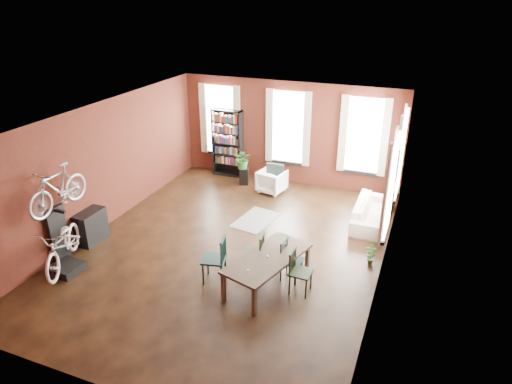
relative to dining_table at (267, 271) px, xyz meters
The scene contains 19 objects.
room 2.68m from the dining_table, 123.88° to the left, with size 9.00×9.04×3.22m.
dining_table is the anchor object (origin of this frame).
dining_chair_a 1.15m from the dining_table, 168.30° to the right, with size 0.48×0.48×1.05m, color #173332.
dining_chair_b 0.59m from the dining_table, 142.65° to the left, with size 0.44×0.44×0.96m, color black.
dining_chair_c 0.71m from the dining_table, ahead, with size 0.43×0.43×0.93m, color #1F2F1C.
dining_chair_d 0.58m from the dining_table, 46.39° to the left, with size 0.42×0.42×0.91m, color #1B3C39.
bookshelf 6.36m from the dining_table, 122.19° to the left, with size 1.00×0.32×2.20m, color black.
white_armchair 4.81m from the dining_table, 108.69° to the left, with size 0.74×0.69×0.76m, color white.
cream_sofa 3.97m from the dining_table, 66.46° to the left, with size 2.08×0.61×0.81m, color beige.
striped_rug 2.97m from the dining_table, 116.40° to the left, with size 0.85×1.37×0.01m, color black.
bike_trainer 4.44m from the dining_table, 164.93° to the right, with size 0.60×0.60×0.18m, color black.
bike_wall_rack 4.83m from the dining_table, behind, with size 0.16×0.60×1.30m, color black.
console_table 4.65m from the dining_table, behind, with size 0.40×0.80×0.80m, color black.
plant_stand 5.45m from the dining_table, 118.07° to the left, with size 0.27×0.27×0.53m, color black.
plant_by_sofa 5.18m from the dining_table, 67.41° to the left, with size 0.40×0.72×0.32m, color #325F26.
plant_small 2.49m from the dining_table, 40.51° to the left, with size 0.25×0.47×0.17m, color #2F6126.
bicycle_floor 4.49m from the dining_table, 165.08° to the right, with size 0.67×1.01×1.93m, color beige.
bicycle_hung 4.91m from the dining_table, behind, with size 0.47×1.00×1.66m, color #A5A8AD.
plant_on_stand 5.44m from the dining_table, 118.36° to the left, with size 0.57×0.64×0.50m, color #2A5E25.
Camera 1 is at (4.06, -8.52, 5.74)m, focal length 32.00 mm.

